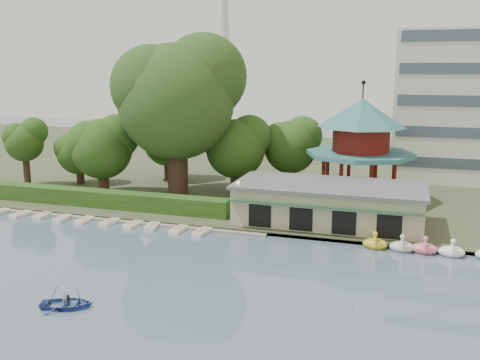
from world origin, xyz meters
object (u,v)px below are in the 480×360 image
at_px(big_tree, 178,94).
at_px(rowboat_with_passengers, 67,300).
at_px(boathouse, 329,203).
at_px(dock, 110,219).
at_px(pavilion, 361,140).

distance_m(big_tree, rowboat_with_passengers, 32.71).
relative_size(boathouse, big_tree, 0.97).
bearing_deg(rowboat_with_passengers, dock, 113.36).
distance_m(dock, big_tree, 16.91).
bearing_deg(big_tree, boathouse, -18.37).
height_order(boathouse, rowboat_with_passengers, boathouse).
distance_m(dock, rowboat_with_passengers, 20.68).
bearing_deg(big_tree, rowboat_with_passengers, -80.52).
xyz_separation_m(dock, pavilion, (24.00, 14.80, 7.36)).
height_order(big_tree, rowboat_with_passengers, big_tree).
bearing_deg(big_tree, pavilion, 10.29).
xyz_separation_m(boathouse, rowboat_with_passengers, (-13.80, -23.75, -1.87)).
bearing_deg(rowboat_with_passengers, boathouse, 59.84).
xyz_separation_m(dock, boathouse, (22.00, 4.77, 2.25)).
distance_m(pavilion, big_tree, 21.75).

